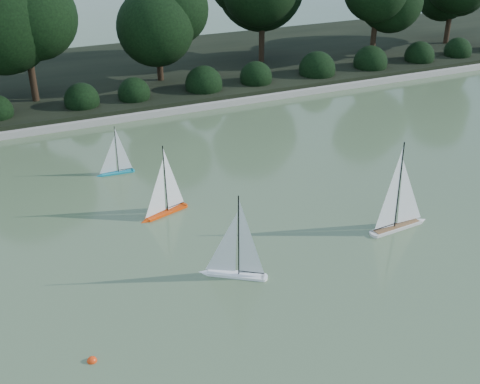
{
  "coord_description": "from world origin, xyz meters",
  "views": [
    {
      "loc": [
        -4.47,
        -7.12,
        6.01
      ],
      "look_at": [
        -0.24,
        2.31,
        0.7
      ],
      "focal_mm": 45.0,
      "sensor_mm": 36.0,
      "label": 1
    }
  ],
  "objects_px": {
    "sailboat_white_a": "(231,263)",
    "race_buoy": "(92,361)",
    "sailboat_orange": "(162,204)",
    "sailboat_teal": "(114,166)",
    "sailboat_white_b": "(402,214)"
  },
  "relations": [
    {
      "from": "sailboat_orange",
      "to": "sailboat_teal",
      "type": "distance_m",
      "value": 2.36
    },
    {
      "from": "race_buoy",
      "to": "sailboat_orange",
      "type": "bearing_deg",
      "value": 58.84
    },
    {
      "from": "sailboat_white_b",
      "to": "race_buoy",
      "type": "height_order",
      "value": "sailboat_white_b"
    },
    {
      "from": "sailboat_teal",
      "to": "sailboat_white_a",
      "type": "bearing_deg",
      "value": -79.96
    },
    {
      "from": "sailboat_teal",
      "to": "race_buoy",
      "type": "height_order",
      "value": "sailboat_teal"
    },
    {
      "from": "race_buoy",
      "to": "sailboat_teal",
      "type": "bearing_deg",
      "value": 73.52
    },
    {
      "from": "sailboat_orange",
      "to": "sailboat_teal",
      "type": "height_order",
      "value": "sailboat_orange"
    },
    {
      "from": "sailboat_white_b",
      "to": "sailboat_teal",
      "type": "xyz_separation_m",
      "value": [
        -4.55,
        4.71,
        -0.1
      ]
    },
    {
      "from": "sailboat_white_a",
      "to": "race_buoy",
      "type": "bearing_deg",
      "value": -156.91
    },
    {
      "from": "sailboat_white_a",
      "to": "sailboat_teal",
      "type": "bearing_deg",
      "value": 100.04
    },
    {
      "from": "sailboat_white_b",
      "to": "sailboat_white_a",
      "type": "bearing_deg",
      "value": -177.96
    },
    {
      "from": "sailboat_white_b",
      "to": "sailboat_teal",
      "type": "relative_size",
      "value": 1.56
    },
    {
      "from": "sailboat_white_a",
      "to": "sailboat_white_b",
      "type": "relative_size",
      "value": 0.86
    },
    {
      "from": "sailboat_orange",
      "to": "sailboat_teal",
      "type": "bearing_deg",
      "value": 100.73
    },
    {
      "from": "sailboat_white_b",
      "to": "sailboat_orange",
      "type": "height_order",
      "value": "sailboat_white_b"
    }
  ]
}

